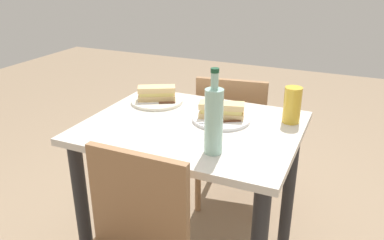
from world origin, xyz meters
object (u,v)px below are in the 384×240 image
(knife_near, at_px, (223,122))
(knife_far, at_px, (159,103))
(plate_near, at_px, (221,119))
(beer_glass, at_px, (292,105))
(baguette_sandwich_near, at_px, (222,110))
(dining_table, at_px, (192,155))
(plate_far, at_px, (157,101))
(chair_near, at_px, (232,135))
(water_bottle, at_px, (214,120))
(baguette_sandwich_far, at_px, (157,93))

(knife_near, bearing_deg, knife_far, -14.73)
(plate_near, distance_m, beer_glass, 0.31)
(baguette_sandwich_near, height_order, beer_glass, beer_glass)
(dining_table, bearing_deg, plate_far, -33.84)
(dining_table, bearing_deg, beer_glass, -152.81)
(chair_near, bearing_deg, dining_table, 89.12)
(knife_far, xyz_separation_m, water_bottle, (-0.41, 0.34, 0.11))
(chair_near, height_order, knife_far, chair_near)
(baguette_sandwich_far, bearing_deg, knife_near, 160.53)
(baguette_sandwich_far, bearing_deg, plate_far, -90.00)
(baguette_sandwich_near, bearing_deg, beer_glass, -159.49)
(knife_far, bearing_deg, plate_far, -51.22)
(plate_far, bearing_deg, dining_table, 146.16)
(baguette_sandwich_near, xyz_separation_m, baguette_sandwich_far, (0.37, -0.09, 0.00))
(plate_far, relative_size, knife_far, 1.57)
(chair_near, xyz_separation_m, water_bottle, (-0.17, 0.77, 0.42))
(beer_glass, bearing_deg, knife_far, 5.65)
(baguette_sandwich_far, height_order, knife_far, baguette_sandwich_far)
(water_bottle, bearing_deg, baguette_sandwich_far, -41.02)
(plate_far, xyz_separation_m, baguette_sandwich_far, (0.00, 0.00, 0.04))
(knife_far, relative_size, beer_glass, 1.03)
(knife_far, bearing_deg, knife_near, 165.27)
(dining_table, height_order, knife_near, knife_near)
(chair_near, bearing_deg, knife_far, 60.11)
(dining_table, distance_m, baguette_sandwich_far, 0.38)
(baguette_sandwich_near, height_order, knife_near, baguette_sandwich_near)
(chair_near, distance_m, baguette_sandwich_far, 0.58)
(knife_near, bearing_deg, beer_glass, -148.95)
(chair_near, distance_m, beer_glass, 0.64)
(water_bottle, bearing_deg, dining_table, -49.58)
(dining_table, xyz_separation_m, plate_near, (-0.10, -0.09, 0.16))
(chair_near, relative_size, baguette_sandwich_near, 4.11)
(baguette_sandwich_near, bearing_deg, dining_table, 42.17)
(chair_near, bearing_deg, plate_near, 101.15)
(dining_table, distance_m, baguette_sandwich_near, 0.24)
(dining_table, xyz_separation_m, beer_glass, (-0.38, -0.20, 0.23))
(baguette_sandwich_far, distance_m, knife_far, 0.07)
(plate_near, relative_size, baguette_sandwich_far, 1.32)
(plate_near, distance_m, knife_far, 0.34)
(water_bottle, bearing_deg, plate_far, -41.02)
(dining_table, distance_m, plate_far, 0.36)
(plate_near, height_order, plate_far, same)
(plate_near, height_order, knife_near, knife_near)
(plate_far, bearing_deg, chair_near, -126.55)
(plate_far, bearing_deg, knife_near, 160.53)
(plate_far, distance_m, knife_far, 0.06)
(baguette_sandwich_near, xyz_separation_m, plate_far, (0.37, -0.09, -0.04))
(plate_near, bearing_deg, dining_table, 42.17)
(knife_near, bearing_deg, plate_far, -19.47)
(plate_far, relative_size, baguette_sandwich_far, 1.32)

